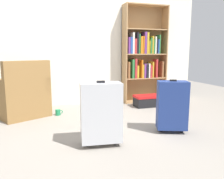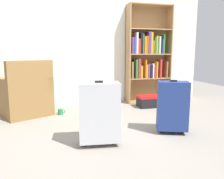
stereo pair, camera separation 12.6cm
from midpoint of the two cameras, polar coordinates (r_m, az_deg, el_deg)
The scene contains 8 objects.
ground_plane at distance 2.83m, azimuth -4.43°, elevation -11.86°, with size 9.00×9.00×0.00m, color gray.
back_wall at distance 4.52m, azimuth -10.24°, elevation 12.76°, with size 5.14×0.10×2.60m, color silver.
bookshelf at distance 4.70m, azimuth 7.03°, elevation 8.59°, with size 0.90×0.29×1.95m.
armchair at distance 3.91m, azimuth -22.57°, elevation -1.74°, with size 0.94×0.94×0.90m.
mug at distance 3.84m, azimuth -14.38°, elevation -5.61°, with size 0.12×0.08×0.10m.
storage_box at distance 4.35m, azimuth 8.11°, elevation -2.77°, with size 0.50×0.28×0.22m.
suitcase_silver at distance 2.48m, azimuth -4.25°, elevation -5.78°, with size 0.46×0.29×0.72m.
suitcase_navy_blue at distance 2.97m, azimuth 13.76°, elevation -3.87°, with size 0.43×0.34×0.68m.
Camera 1 is at (-0.64, -2.55, 1.02)m, focal length 36.21 mm.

